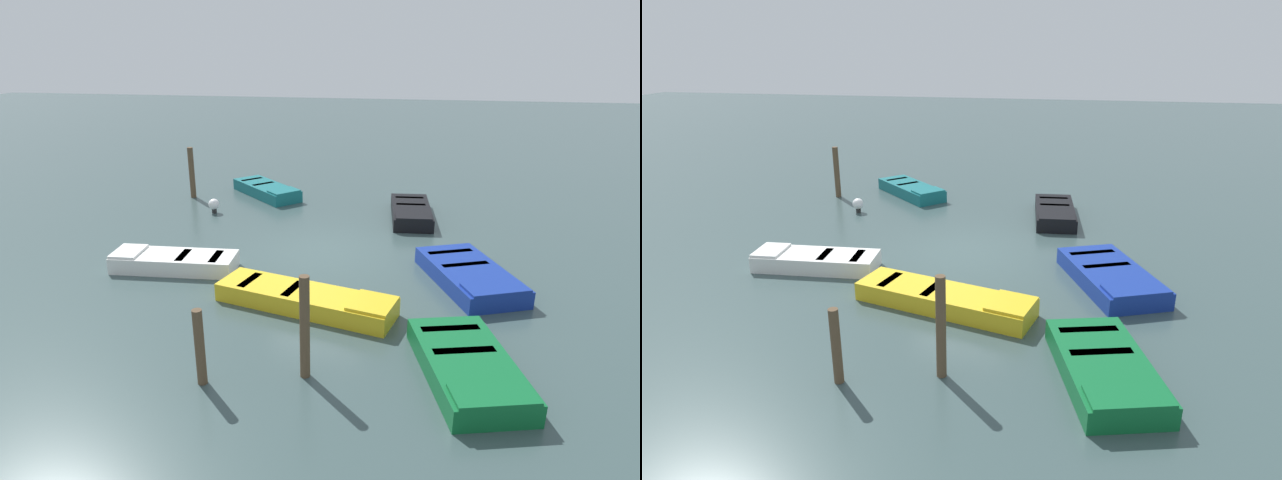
# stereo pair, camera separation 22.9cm
# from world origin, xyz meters

# --- Properties ---
(ground_plane) EXTENTS (80.00, 80.00, 0.00)m
(ground_plane) POSITION_xyz_m (0.00, 0.00, 0.00)
(ground_plane) COLOR #384C4C
(rowboat_black) EXTENTS (3.05, 1.41, 0.46)m
(rowboat_black) POSITION_xyz_m (3.40, -2.38, 0.22)
(rowboat_black) COLOR black
(rowboat_black) RESTS_ON ground_plane
(rowboat_white) EXTENTS (1.21, 3.10, 0.46)m
(rowboat_white) POSITION_xyz_m (-1.76, 3.41, 0.22)
(rowboat_white) COLOR silver
(rowboat_white) RESTS_ON ground_plane
(rowboat_yellow) EXTENTS (2.02, 4.04, 0.46)m
(rowboat_yellow) POSITION_xyz_m (-3.27, -0.26, 0.22)
(rowboat_yellow) COLOR gold
(rowboat_yellow) RESTS_ON ground_plane
(rowboat_blue) EXTENTS (3.39, 2.52, 0.46)m
(rowboat_blue) POSITION_xyz_m (-1.41, -3.81, 0.22)
(rowboat_blue) COLOR navy
(rowboat_blue) RESTS_ON ground_plane
(rowboat_teal) EXTENTS (2.95, 2.98, 0.46)m
(rowboat_teal) POSITION_xyz_m (5.25, 2.87, 0.22)
(rowboat_teal) COLOR #14666B
(rowboat_teal) RESTS_ON ground_plane
(rowboat_green) EXTENTS (3.06, 2.07, 0.46)m
(rowboat_green) POSITION_xyz_m (-5.33, -3.45, 0.22)
(rowboat_green) COLOR #0F602D
(rowboat_green) RESTS_ON ground_plane
(mooring_piling_mid_right) EXTENTS (0.17, 0.17, 1.37)m
(mooring_piling_mid_right) POSITION_xyz_m (-6.22, 0.94, 0.69)
(mooring_piling_mid_right) COLOR brown
(mooring_piling_mid_right) RESTS_ON ground_plane
(mooring_piling_center) EXTENTS (0.20, 0.20, 1.82)m
(mooring_piling_center) POSITION_xyz_m (4.59, 5.46, 0.91)
(mooring_piling_center) COLOR brown
(mooring_piling_center) RESTS_ON ground_plane
(mooring_piling_far_right) EXTENTS (0.17, 0.17, 1.87)m
(mooring_piling_far_right) POSITION_xyz_m (-5.73, -0.72, 0.94)
(mooring_piling_far_right) COLOR brown
(mooring_piling_far_right) RESTS_ON ground_plane
(marker_buoy) EXTENTS (0.36, 0.36, 0.48)m
(marker_buoy) POSITION_xyz_m (2.90, 4.05, 0.29)
(marker_buoy) COLOR #262626
(marker_buoy) RESTS_ON ground_plane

